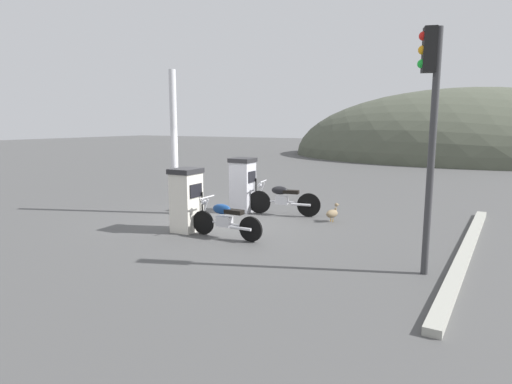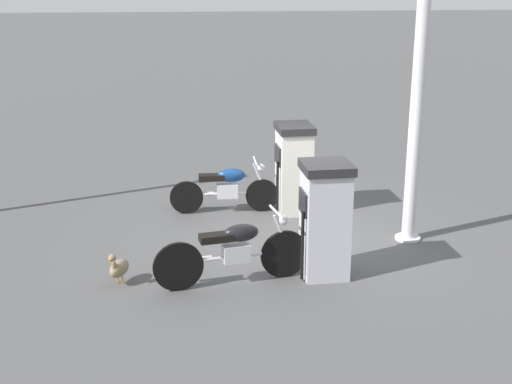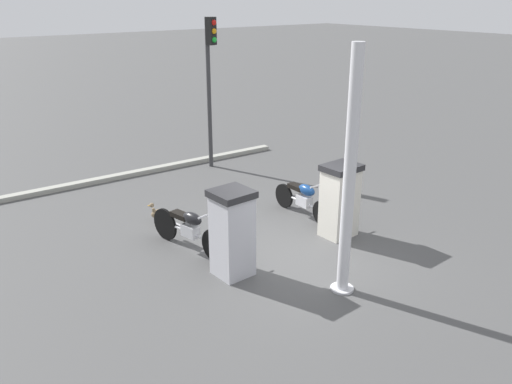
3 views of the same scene
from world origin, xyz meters
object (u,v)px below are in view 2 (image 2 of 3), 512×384
(fuel_pump_far, at_px, (325,219))
(wandering_duck, at_px, (119,268))
(fuel_pump_near, at_px, (294,168))
(canopy_support_pole, at_px, (416,115))
(motorcycle_near_pump, at_px, (226,187))
(motorcycle_far_pump, at_px, (235,249))

(fuel_pump_far, bearing_deg, wandering_duck, 0.16)
(fuel_pump_far, height_order, wandering_duck, fuel_pump_far)
(fuel_pump_near, xyz_separation_m, canopy_support_pole, (-1.58, 1.50, 1.19))
(wandering_duck, bearing_deg, fuel_pump_far, -179.84)
(fuel_pump_far, bearing_deg, canopy_support_pole, -143.33)
(motorcycle_near_pump, xyz_separation_m, motorcycle_far_pump, (0.08, 2.91, 0.04))
(fuel_pump_far, height_order, motorcycle_far_pump, fuel_pump_far)
(fuel_pump_near, xyz_separation_m, motorcycle_far_pump, (1.24, 2.83, -0.30))
(fuel_pump_near, distance_m, fuel_pump_far, 2.68)
(motorcycle_near_pump, relative_size, canopy_support_pole, 0.46)
(fuel_pump_near, height_order, motorcycle_far_pump, fuel_pump_near)
(fuel_pump_near, relative_size, fuel_pump_far, 0.96)
(motorcycle_near_pump, bearing_deg, fuel_pump_near, 176.05)
(motorcycle_far_pump, bearing_deg, fuel_pump_near, -113.68)
(fuel_pump_near, distance_m, motorcycle_near_pump, 1.21)
(fuel_pump_near, bearing_deg, motorcycle_near_pump, -3.95)
(wandering_duck, xyz_separation_m, canopy_support_pole, (-4.38, -1.19, 1.74))
(fuel_pump_near, relative_size, wandering_duck, 3.13)
(fuel_pump_far, distance_m, motorcycle_far_pump, 1.29)
(motorcycle_far_pump, height_order, canopy_support_pole, canopy_support_pole)
(motorcycle_far_pump, relative_size, canopy_support_pole, 0.51)
(motorcycle_near_pump, bearing_deg, canopy_support_pole, 150.02)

